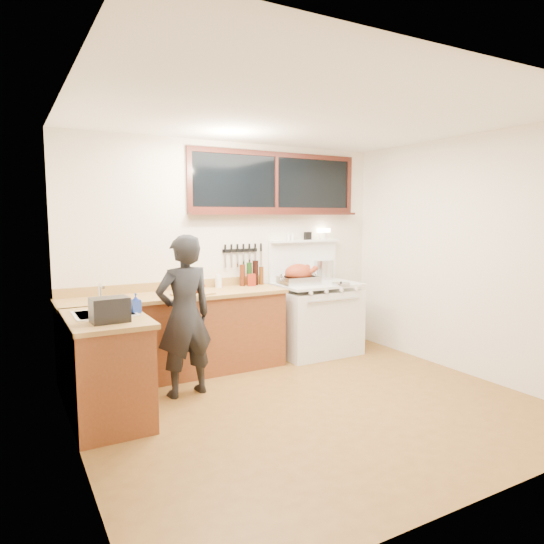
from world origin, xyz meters
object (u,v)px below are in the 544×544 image
cutting_board (193,290)px  roast_turkey (299,276)px  man (184,316)px  vintage_stove (316,317)px

cutting_board → roast_turkey: roast_turkey is taller
cutting_board → man: bearing=-119.6°
man → roast_turkey: 1.78m
vintage_stove → man: 2.03m
cutting_board → vintage_stove: bearing=4.2°
man → vintage_stove: bearing=16.7°
roast_turkey → cutting_board: bearing=-174.6°
vintage_stove → cutting_board: size_ratio=3.43×
vintage_stove → roast_turkey: bearing=177.4°
vintage_stove → cutting_board: 1.74m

